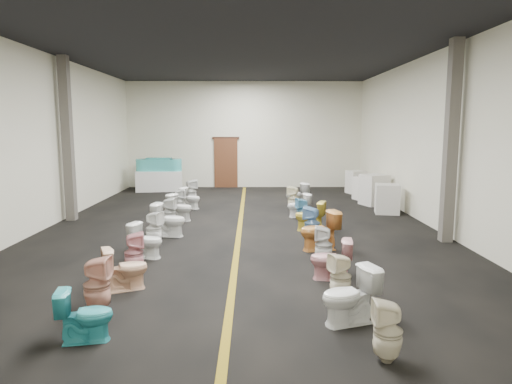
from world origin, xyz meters
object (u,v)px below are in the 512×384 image
appliance_crate_c (366,188)px  toilet_left_11 (191,192)px  appliance_crate_a (387,199)px  toilet_right_4 (324,245)px  appliance_crate_b (374,190)px  toilet_left_0 (85,315)px  toilet_right_2 (341,277)px  toilet_right_5 (319,231)px  bathtub (159,165)px  toilet_left_9 (180,202)px  toilet_left_3 (134,253)px  toilet_right_0 (388,331)px  toilet_left_10 (191,198)px  toilet_right_9 (299,205)px  toilet_right_11 (297,195)px  toilet_left_1 (97,285)px  display_table (159,181)px  toilet_left_7 (169,213)px  toilet_right_3 (331,259)px  toilet_right_10 (293,199)px  toilet_right_7 (310,216)px  toilet_left_5 (154,228)px  toilet_left_2 (125,268)px  toilet_left_6 (169,220)px  toilet_left_4 (146,241)px  toilet_right_1 (350,296)px  toilet_right_6 (312,224)px  toilet_right_8 (302,211)px  toilet_left_8 (180,207)px  appliance_crate_d (356,182)px

appliance_crate_c → toilet_left_11: toilet_left_11 is taller
appliance_crate_a → toilet_right_4: 5.78m
appliance_crate_b → toilet_left_0: 11.50m
toilet_right_2 → toilet_right_5: 2.78m
bathtub → toilet_left_9: (1.63, -5.08, -0.69)m
toilet_left_3 → toilet_right_0: (3.61, -3.14, -0.01)m
appliance_crate_b → toilet_left_10: appliance_crate_b is taller
toilet_right_9 → toilet_right_11: 1.78m
toilet_left_3 → toilet_left_1: bearing=160.7°
display_table → toilet_right_9: bearing=-47.1°
toilet_right_0 → toilet_left_7: bearing=-149.1°
toilet_right_3 → toilet_right_9: 5.47m
toilet_right_10 → toilet_right_4: bearing=18.0°
toilet_left_10 → toilet_right_7: 4.68m
toilet_left_3 → toilet_left_5: (-0.06, 1.93, 0.01)m
toilet_left_2 → toilet_left_6: (0.05, 3.62, 0.04)m
appliance_crate_a → toilet_left_0: size_ratio=1.33×
toilet_left_7 → toilet_left_9: toilet_left_7 is taller
toilet_left_1 → toilet_right_11: 9.37m
toilet_left_0 → toilet_left_6: size_ratio=0.83×
bathtub → toilet_right_5: 10.54m
toilet_left_4 → toilet_right_1: 4.63m
appliance_crate_b → toilet_left_11: bearing=178.3°
toilet_left_2 → toilet_right_0: bearing=-146.9°
bathtub → toilet_right_0: size_ratio=2.59×
toilet_left_10 → toilet_right_2: 8.44m
toilet_left_0 → toilet_right_3: (3.38, 2.24, 0.03)m
display_table → toilet_right_4: (5.16, -10.10, -0.04)m
appliance_crate_a → toilet_right_7: size_ratio=1.15×
bathtub → toilet_right_6: size_ratio=2.36×
appliance_crate_b → toilet_right_1: appliance_crate_b is taller
toilet_left_5 → toilet_left_9: size_ratio=1.00×
toilet_left_11 → toilet_right_7: (3.50, -4.02, -0.04)m
appliance_crate_b → toilet_right_8: 4.06m
toilet_right_5 → toilet_left_10: bearing=-159.3°
bathtub → toilet_left_11: bearing=-62.3°
toilet_left_8 → toilet_left_9: size_ratio=0.97×
display_table → toilet_right_2: 12.97m
toilet_left_10 → toilet_left_11: 0.84m
toilet_left_9 → toilet_right_11: size_ratio=1.00×
appliance_crate_c → toilet_right_6: appliance_crate_c is taller
toilet_right_1 → toilet_right_8: toilet_right_1 is taller
appliance_crate_d → toilet_right_7: bearing=-112.0°
toilet_left_5 → toilet_left_9: 3.62m
toilet_left_8 → toilet_left_10: bearing=23.2°
toilet_left_1 → toilet_right_3: bearing=-68.7°
appliance_crate_a → toilet_right_0: appliance_crate_a is taller
toilet_left_0 → toilet_left_3: size_ratio=0.89×
toilet_left_8 → toilet_right_7: toilet_right_7 is taller
appliance_crate_b → toilet_left_8: 6.57m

